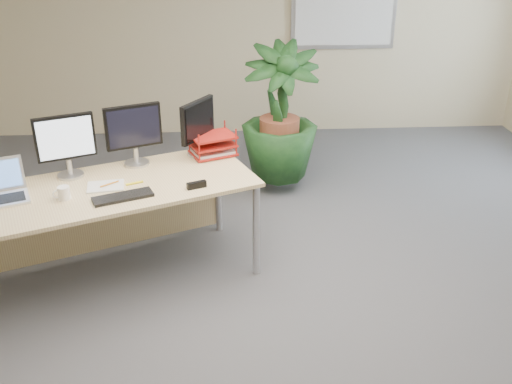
{
  "coord_description": "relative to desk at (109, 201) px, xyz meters",
  "views": [
    {
      "loc": [
        -0.31,
        -3.2,
        2.56
      ],
      "look_at": [
        -0.1,
        0.35,
        0.85
      ],
      "focal_mm": 40.0,
      "sensor_mm": 36.0,
      "label": 1
    }
  ],
  "objects": [
    {
      "name": "floor",
      "position": [
        1.19,
        -0.71,
        -0.63
      ],
      "size": [
        8.0,
        8.0,
        0.0
      ],
      "primitive_type": "plane",
      "color": "#424246",
      "rests_on": "ground"
    },
    {
      "name": "back_wall",
      "position": [
        1.19,
        3.29,
        0.72
      ],
      "size": [
        7.0,
        0.04,
        2.7
      ],
      "primitive_type": "cube",
      "color": "#C7B58D",
      "rests_on": "floor"
    },
    {
      "name": "whiteboard",
      "position": [
        2.39,
        3.25,
        0.92
      ],
      "size": [
        1.3,
        0.04,
        0.95
      ],
      "color": "#B0AFB4",
      "rests_on": "back_wall"
    },
    {
      "name": "desk",
      "position": [
        0.0,
        0.0,
        0.0
      ],
      "size": [
        2.27,
        1.61,
        0.8
      ],
      "color": "tan",
      "rests_on": "floor"
    },
    {
      "name": "floor_plant",
      "position": [
        1.44,
        1.47,
        0.12
      ],
      "size": [
        0.84,
        0.84,
        1.5
      ],
      "primitive_type": "imported",
      "rotation": [
        0.0,
        0.0,
        0.0
      ],
      "color": "#123316",
      "rests_on": "floor"
    },
    {
      "name": "monitor_left",
      "position": [
        -0.28,
        0.09,
        0.45
      ],
      "size": [
        0.41,
        0.2,
        0.48
      ],
      "color": "#B2B1B6",
      "rests_on": "desk"
    },
    {
      "name": "monitor_right",
      "position": [
        0.19,
        0.29,
        0.45
      ],
      "size": [
        0.42,
        0.2,
        0.48
      ],
      "color": "#B2B1B6",
      "rests_on": "desk"
    },
    {
      "name": "monitor_dark",
      "position": [
        0.68,
        0.46,
        0.44
      ],
      "size": [
        0.26,
        0.37,
        0.46
      ],
      "color": "#B2B1B6",
      "rests_on": "desk"
    },
    {
      "name": "laptop",
      "position": [
        -0.68,
        -0.25,
        0.23
      ],
      "size": [
        0.44,
        0.42,
        0.25
      ],
      "color": "silver",
      "rests_on": "desk"
    },
    {
      "name": "keyboard",
      "position": [
        0.17,
        -0.31,
        0.18
      ],
      "size": [
        0.43,
        0.28,
        0.02
      ],
      "primitive_type": "cube",
      "rotation": [
        0.0,
        0.0,
        0.39
      ],
      "color": "black",
      "rests_on": "desk"
    },
    {
      "name": "coffee_mug",
      "position": [
        -0.24,
        -0.3,
        0.22
      ],
      "size": [
        0.12,
        0.08,
        0.09
      ],
      "color": "white",
      "rests_on": "desk"
    },
    {
      "name": "spiral_notebook",
      "position": [
        0.02,
        -0.12,
        0.18
      ],
      "size": [
        0.28,
        0.23,
        0.01
      ],
      "primitive_type": "cube",
      "rotation": [
        0.0,
        0.0,
        0.15
      ],
      "color": "silver",
      "rests_on": "desk"
    },
    {
      "name": "orange_pen",
      "position": [
        0.04,
        -0.11,
        0.19
      ],
      "size": [
        0.12,
        0.1,
        0.01
      ],
      "primitive_type": "cylinder",
      "rotation": [
        0.0,
        1.57,
        0.67
      ],
      "color": "orange",
      "rests_on": "spiral_notebook"
    },
    {
      "name": "yellow_highlighter",
      "position": [
        0.22,
        -0.08,
        0.18
      ],
      "size": [
        0.13,
        0.07,
        0.02
      ],
      "primitive_type": "cylinder",
      "rotation": [
        0.0,
        1.57,
        0.42
      ],
      "color": "yellow",
      "rests_on": "desk"
    },
    {
      "name": "letter_tray",
      "position": [
        0.79,
        0.46,
        0.25
      ],
      "size": [
        0.42,
        0.38,
        0.16
      ],
      "color": "#9E1A13",
      "rests_on": "desk"
    },
    {
      "name": "stapler",
      "position": [
        0.68,
        -0.18,
        0.2
      ],
      "size": [
        0.15,
        0.09,
        0.05
      ],
      "primitive_type": "cube",
      "rotation": [
        0.0,
        0.0,
        0.39
      ],
      "color": "black",
      "rests_on": "desk"
    }
  ]
}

